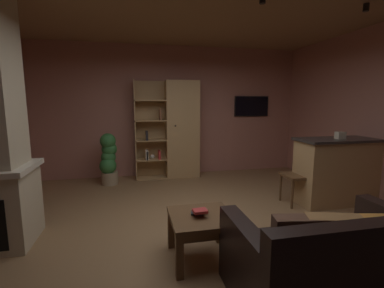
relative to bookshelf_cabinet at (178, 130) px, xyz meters
The scene contains 15 objects.
floor 2.79m from the bookshelf_cabinet, 93.66° to the right, with size 5.92×5.67×0.02m, color olive.
wall_back 0.50m from the bookshelf_cabinet, 121.29° to the left, with size 6.04×0.06×2.80m, color #AD7060.
window_pane_back 0.63m from the bookshelf_cabinet, 157.13° to the left, with size 0.64×0.01×0.84m, color white.
bookshelf_cabinet is the anchor object (origin of this frame).
kitchen_bar_counter 3.19m from the bookshelf_cabinet, 41.91° to the right, with size 1.56×0.58×1.05m.
tissue_box 3.06m from the bookshelf_cabinet, 44.73° to the right, with size 0.12×0.12×0.11m, color #BFB299.
leather_couch 4.11m from the bookshelf_cabinet, 81.21° to the right, with size 1.60×0.96×0.84m.
coffee_table 3.26m from the bookshelf_cabinet, 95.01° to the right, with size 0.64×0.64×0.47m.
table_book_0 3.21m from the bookshelf_cabinet, 95.76° to the right, with size 0.13×0.08×0.02m, color black.
table_book_1 3.19m from the bookshelf_cabinet, 95.09° to the right, with size 0.14×0.09×0.03m, color brown.
table_book_2 3.27m from the bookshelf_cabinet, 95.43° to the right, with size 0.14×0.11×0.03m, color #B22D2D.
dining_chair 2.66m from the bookshelf_cabinet, 50.61° to the right, with size 0.43×0.43×0.92m.
potted_floor_plant 1.54m from the bookshelf_cabinet, 168.49° to the right, with size 0.34×0.38×1.01m.
wall_mounted_tv 1.85m from the bookshelf_cabinet, ahead, with size 0.82×0.06×0.46m.
track_light_spot_3 3.75m from the bookshelf_cabinet, 56.34° to the right, with size 0.07×0.07×0.09m, color black.
Camera 1 is at (-0.77, -3.14, 1.61)m, focal length 25.45 mm.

